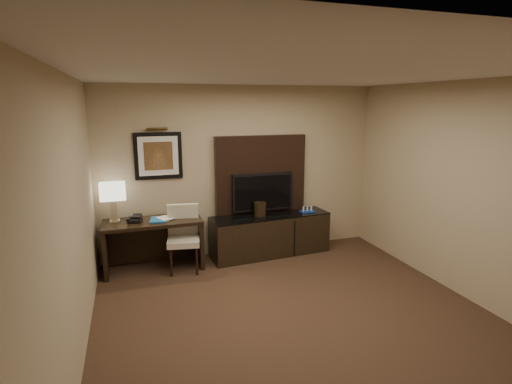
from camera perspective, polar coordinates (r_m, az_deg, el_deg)
name	(u,v)px	position (r m, az deg, el deg)	size (l,w,h in m)	color
floor	(304,328)	(4.68, 6.86, -18.73)	(4.50, 5.00, 0.01)	#362218
ceiling	(311,73)	(4.01, 7.91, 16.50)	(4.50, 5.00, 0.01)	silver
wall_back	(242,171)	(6.44, -2.05, 3.02)	(4.50, 0.01, 2.70)	tan
wall_left	(69,230)	(3.81, -25.17, -4.92)	(0.01, 5.00, 2.70)	tan
wall_right	(479,195)	(5.47, 29.27, -0.32)	(0.01, 5.00, 2.70)	tan
desk	(154,245)	(6.12, -14.36, -7.32)	(1.40, 0.60, 0.75)	black
credenza	(270,234)	(6.52, 2.01, -6.08)	(1.93, 0.54, 0.66)	black
tv_wall_panel	(261,176)	(6.48, 0.66, 2.37)	(1.50, 0.12, 1.30)	black
tv	(262,192)	(6.44, 0.93, 0.03)	(1.00, 0.08, 0.60)	black
artwork	(158,156)	(6.16, -13.79, 5.04)	(0.70, 0.04, 0.70)	black
picture_light	(157,129)	(6.08, -13.96, 8.74)	(0.04, 0.04, 0.30)	#443315
desk_chair	(184,240)	(5.93, -10.32, -6.79)	(0.45, 0.52, 0.95)	beige
table_lamp	(114,203)	(6.05, -19.68, -1.53)	(0.33, 0.19, 0.54)	#97835E
desk_phone	(135,219)	(5.97, -16.88, -3.72)	(0.19, 0.17, 0.09)	black
blue_folder	(159,220)	(5.99, -13.74, -3.85)	(0.23, 0.31, 0.02)	#175498
book	(159,212)	(5.95, -13.67, -2.83)	(0.18, 0.02, 0.25)	#B7A390
water_bottle	(180,211)	(6.04, -10.81, -2.71)	(0.07, 0.07, 0.20)	silver
ice_bucket	(260,209)	(6.34, 0.59, -2.47)	(0.20, 0.20, 0.22)	black
minibar_tray	(307,209)	(6.63, 7.35, -2.49)	(0.24, 0.14, 0.09)	navy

